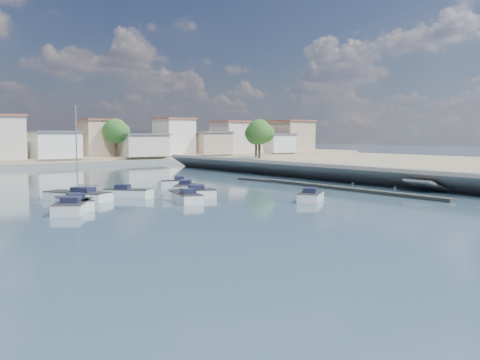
# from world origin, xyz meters

# --- Properties ---
(ground) EXTENTS (400.00, 400.00, 0.00)m
(ground) POSITION_xyz_m (0.00, 40.00, 0.00)
(ground) COLOR #2C4859
(ground) RESTS_ON ground
(seawall_walkway) EXTENTS (5.00, 90.00, 1.80)m
(seawall_walkway) POSITION_xyz_m (18.50, 13.00, 0.90)
(seawall_walkway) COLOR slate
(seawall_walkway) RESTS_ON ground
(breakwater) EXTENTS (2.00, 31.02, 0.35)m
(breakwater) POSITION_xyz_m (6.90, 12.69, 0.17)
(breakwater) COLOR black
(breakwater) RESTS_ON ground
(far_shore_land) EXTENTS (160.00, 40.00, 1.40)m
(far_shore_land) POSITION_xyz_m (0.00, 92.00, 0.70)
(far_shore_land) COLOR gray
(far_shore_land) RESTS_ON ground
(far_shore_quay) EXTENTS (160.00, 2.50, 0.80)m
(far_shore_quay) POSITION_xyz_m (0.00, 71.00, 0.40)
(far_shore_quay) COLOR slate
(far_shore_quay) RESTS_ON ground
(far_town) EXTENTS (113.01, 12.80, 8.35)m
(far_town) POSITION_xyz_m (10.71, 76.92, 4.93)
(far_town) COLOR beige
(far_town) RESTS_ON far_shore_land
(shore_trees) EXTENTS (74.56, 38.32, 7.92)m
(shore_trees) POSITION_xyz_m (8.34, 68.11, 6.22)
(shore_trees) COLOR #38281E
(shore_trees) RESTS_ON ground
(motorboat_a) EXTENTS (2.25, 5.58, 1.48)m
(motorboat_a) POSITION_xyz_m (-21.79, 14.15, 0.38)
(motorboat_a) COLOR white
(motorboat_a) RESTS_ON ground
(motorboat_b) EXTENTS (2.88, 5.16, 1.48)m
(motorboat_b) POSITION_xyz_m (-12.16, 11.87, 0.38)
(motorboat_b) COLOR white
(motorboat_b) RESTS_ON ground
(motorboat_c) EXTENTS (5.09, 3.14, 1.48)m
(motorboat_c) POSITION_xyz_m (-10.50, 13.99, 0.38)
(motorboat_c) COLOR white
(motorboat_c) RESTS_ON ground
(motorboat_d) EXTENTS (4.34, 4.77, 1.48)m
(motorboat_d) POSITION_xyz_m (-8.42, 18.44, 0.38)
(motorboat_d) COLOR white
(motorboat_d) RESTS_ON ground
(motorboat_e) EXTENTS (4.75, 5.85, 1.48)m
(motorboat_e) POSITION_xyz_m (-22.44, 12.14, 0.38)
(motorboat_e) COLOR white
(motorboat_e) RESTS_ON ground
(motorboat_f) EXTENTS (3.85, 2.82, 1.48)m
(motorboat_f) POSITION_xyz_m (-6.48, 24.01, 0.38)
(motorboat_f) COLOR white
(motorboat_f) RESTS_ON ground
(motorboat_g) EXTENTS (4.29, 4.43, 1.48)m
(motorboat_g) POSITION_xyz_m (-14.92, 17.95, 0.38)
(motorboat_g) COLOR white
(motorboat_g) RESTS_ON ground
(motorboat_h) EXTENTS (4.79, 4.26, 1.48)m
(motorboat_h) POSITION_xyz_m (-2.34, 5.66, 0.38)
(motorboat_h) COLOR white
(motorboat_h) RESTS_ON ground
(sailboat) EXTENTS (5.16, 6.71, 9.00)m
(sailboat) POSITION_xyz_m (-19.93, 18.94, 0.41)
(sailboat) COLOR white
(sailboat) RESTS_ON ground
(mooring_buoys) EXTENTS (19.40, 25.61, 0.40)m
(mooring_buoys) POSITION_xyz_m (5.74, 13.76, 0.05)
(mooring_buoys) COLOR silver
(mooring_buoys) RESTS_ON ground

